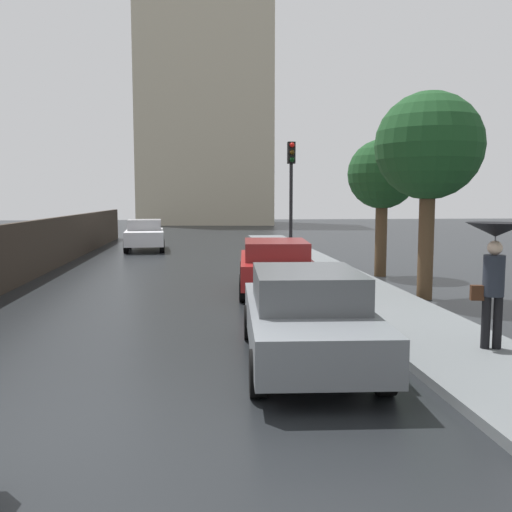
% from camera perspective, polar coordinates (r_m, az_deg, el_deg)
% --- Properties ---
extents(ground, '(120.00, 120.00, 0.00)m').
position_cam_1_polar(ground, '(6.24, -14.95, -18.08)').
color(ground, black).
extents(car_red_near_kerb, '(2.17, 4.38, 1.41)m').
position_cam_1_polar(car_red_near_kerb, '(14.91, 1.99, -0.86)').
color(car_red_near_kerb, maroon).
rests_on(car_red_near_kerb, ground).
extents(car_white_far_ahead, '(2.10, 4.18, 1.48)m').
position_cam_1_polar(car_white_far_ahead, '(27.56, -11.30, 2.13)').
color(car_white_far_ahead, silver).
rests_on(car_white_far_ahead, ground).
extents(car_grey_behind_camera, '(2.04, 4.50, 1.43)m').
position_cam_1_polar(car_grey_behind_camera, '(8.61, 5.19, -6.04)').
color(car_grey_behind_camera, slate).
rests_on(car_grey_behind_camera, ground).
extents(pedestrian_with_umbrella_far, '(0.90, 0.90, 2.00)m').
position_cam_1_polar(pedestrian_with_umbrella_far, '(9.48, 23.16, 0.32)').
color(pedestrian_with_umbrella_far, black).
rests_on(pedestrian_with_umbrella_far, sidewalk_strip).
extents(traffic_light, '(0.26, 0.39, 4.33)m').
position_cam_1_polar(traffic_light, '(19.80, 3.61, 7.72)').
color(traffic_light, black).
rests_on(traffic_light, sidewalk_strip).
extents(street_tree_near, '(2.20, 2.20, 4.38)m').
position_cam_1_polar(street_tree_near, '(18.41, 12.77, 7.96)').
color(street_tree_near, '#4C3823').
rests_on(street_tree_near, ground).
extents(street_tree_mid, '(2.63, 2.63, 5.10)m').
position_cam_1_polar(street_tree_mid, '(14.51, 17.23, 10.49)').
color(street_tree_mid, '#4C3823').
rests_on(street_tree_mid, ground).
extents(distant_tower, '(13.66, 10.18, 25.02)m').
position_cam_1_polar(distant_tower, '(56.24, -4.85, 14.51)').
color(distant_tower, '#B2A88E').
rests_on(distant_tower, ground).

